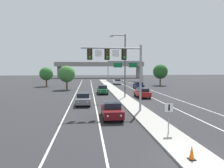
% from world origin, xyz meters
% --- Properties ---
extents(ground_plane, '(260.00, 260.00, 0.00)m').
position_xyz_m(ground_plane, '(0.00, 0.00, 0.00)').
color(ground_plane, '#28282B').
extents(median_island, '(2.40, 110.00, 0.15)m').
position_xyz_m(median_island, '(0.00, 18.00, 0.07)').
color(median_island, '#9E9B93').
rests_on(median_island, ground).
extents(lane_stripe_oncoming_center, '(0.14, 100.00, 0.01)m').
position_xyz_m(lane_stripe_oncoming_center, '(-4.70, 25.00, 0.00)').
color(lane_stripe_oncoming_center, silver).
rests_on(lane_stripe_oncoming_center, ground).
extents(lane_stripe_receding_center, '(0.14, 100.00, 0.01)m').
position_xyz_m(lane_stripe_receding_center, '(4.70, 25.00, 0.00)').
color(lane_stripe_receding_center, silver).
rests_on(lane_stripe_receding_center, ground).
extents(edge_stripe_left, '(0.14, 100.00, 0.01)m').
position_xyz_m(edge_stripe_left, '(-8.00, 25.00, 0.00)').
color(edge_stripe_left, silver).
rests_on(edge_stripe_left, ground).
extents(edge_stripe_right, '(0.14, 100.00, 0.01)m').
position_xyz_m(edge_stripe_right, '(8.00, 25.00, 0.00)').
color(edge_stripe_right, silver).
rests_on(edge_stripe_right, ground).
extents(overhead_signal_mast, '(6.59, 0.44, 7.20)m').
position_xyz_m(overhead_signal_mast, '(-2.18, 12.20, 5.47)').
color(overhead_signal_mast, gray).
rests_on(overhead_signal_mast, median_island).
extents(median_sign_post, '(0.60, 0.10, 2.20)m').
position_xyz_m(median_sign_post, '(0.13, 4.18, 1.59)').
color(median_sign_post, gray).
rests_on(median_sign_post, median_island).
extents(street_lamp_median, '(2.58, 0.28, 10.00)m').
position_xyz_m(street_lamp_median, '(0.02, 22.63, 5.79)').
color(street_lamp_median, '#4C4C51').
rests_on(street_lamp_median, median_island).
extents(car_oncoming_darkred, '(1.83, 4.47, 1.58)m').
position_xyz_m(car_oncoming_darkred, '(-3.40, 9.67, 0.82)').
color(car_oncoming_darkred, '#5B0F14').
rests_on(car_oncoming_darkred, ground).
extents(car_oncoming_grey, '(1.83, 4.47, 1.58)m').
position_xyz_m(car_oncoming_grey, '(-6.28, 17.22, 0.82)').
color(car_oncoming_grey, slate).
rests_on(car_oncoming_grey, ground).
extents(car_oncoming_green, '(1.87, 4.49, 1.58)m').
position_xyz_m(car_oncoming_green, '(-2.98, 28.56, 0.82)').
color(car_oncoming_green, '#195633').
rests_on(car_oncoming_green, ground).
extents(car_receding_red, '(1.88, 4.49, 1.58)m').
position_xyz_m(car_receding_red, '(3.17, 22.83, 0.82)').
color(car_receding_red, maroon).
rests_on(car_receding_red, ground).
extents(car_receding_navy, '(1.91, 4.50, 1.58)m').
position_xyz_m(car_receding_navy, '(6.12, 37.15, 0.82)').
color(car_receding_navy, '#141E4C').
rests_on(car_receding_navy, ground).
extents(car_receding_white, '(1.85, 4.48, 1.58)m').
position_xyz_m(car_receding_white, '(2.86, 50.18, 0.82)').
color(car_receding_white, silver).
rests_on(car_receding_white, ground).
extents(traffic_cone_median_nose, '(0.36, 0.36, 0.74)m').
position_xyz_m(traffic_cone_median_nose, '(-0.38, -0.17, 0.51)').
color(traffic_cone_median_nose, black).
rests_on(traffic_cone_median_nose, median_island).
extents(highway_sign_gantry, '(13.28, 0.42, 7.50)m').
position_xyz_m(highway_sign_gantry, '(8.20, 65.86, 6.16)').
color(highway_sign_gantry, gray).
rests_on(highway_sign_gantry, ground).
extents(overpass_bridge, '(42.40, 6.40, 7.65)m').
position_xyz_m(overpass_bridge, '(0.00, 90.03, 5.78)').
color(overpass_bridge, gray).
rests_on(overpass_bridge, ground).
extents(tree_far_left_a, '(3.52, 3.52, 5.09)m').
position_xyz_m(tree_far_left_a, '(-16.55, 45.62, 3.31)').
color(tree_far_left_a, '#4C3823').
rests_on(tree_far_left_a, ground).
extents(tree_far_right_b, '(4.06, 4.06, 5.87)m').
position_xyz_m(tree_far_right_b, '(14.40, 45.51, 3.83)').
color(tree_far_right_b, '#4C3823').
rests_on(tree_far_right_b, ground).
extents(tree_far_left_c, '(3.70, 3.70, 5.36)m').
position_xyz_m(tree_far_left_c, '(-10.39, 36.74, 3.49)').
color(tree_far_left_c, '#4C3823').
rests_on(tree_far_left_c, ground).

